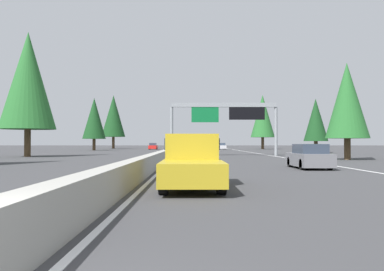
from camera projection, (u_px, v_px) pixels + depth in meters
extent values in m
plane|color=#38383A|center=(178.00, 153.00, 62.94)|extent=(320.00, 320.00, 0.00)
cube|color=#9E9B93|center=(179.00, 148.00, 82.94)|extent=(180.00, 0.56, 0.90)
cube|color=silver|center=(243.00, 151.00, 72.99)|extent=(160.00, 0.16, 0.01)
cube|color=silver|center=(181.00, 151.00, 72.94)|extent=(160.00, 0.16, 0.01)
cylinder|color=gray|center=(172.00, 131.00, 47.66)|extent=(0.36, 0.36, 5.74)
cylinder|color=gray|center=(276.00, 131.00, 47.72)|extent=(0.36, 0.36, 5.74)
cube|color=gray|center=(224.00, 105.00, 47.74)|extent=(0.50, 12.32, 0.50)
cube|color=#0C602D|center=(205.00, 114.00, 47.56)|extent=(0.12, 3.20, 1.90)
cube|color=black|center=(247.00, 113.00, 47.59)|extent=(0.16, 4.20, 1.50)
cube|color=#AD931E|center=(192.00, 170.00, 13.91)|extent=(5.60, 2.00, 0.70)
cube|color=#AD931E|center=(192.00, 146.00, 14.93)|extent=(2.24, 1.84, 0.90)
cube|color=#2D3847|center=(192.00, 144.00, 14.94)|extent=(2.02, 1.92, 0.41)
cylinder|color=black|center=(170.00, 172.00, 15.75)|extent=(0.80, 0.28, 0.80)
cylinder|color=black|center=(214.00, 172.00, 15.76)|extent=(0.80, 0.28, 0.80)
cylinder|color=black|center=(164.00, 181.00, 12.06)|extent=(0.80, 0.28, 0.80)
cylinder|color=black|center=(221.00, 181.00, 12.06)|extent=(0.80, 0.28, 0.80)
cube|color=slate|center=(309.00, 160.00, 24.33)|extent=(4.40, 1.80, 0.76)
cube|color=#2D3847|center=(310.00, 149.00, 24.12)|extent=(2.46, 1.51, 0.56)
cylinder|color=black|center=(290.00, 162.00, 25.73)|extent=(0.64, 0.22, 0.64)
cylinder|color=black|center=(315.00, 162.00, 25.74)|extent=(0.64, 0.22, 0.64)
cylinder|color=black|center=(302.00, 164.00, 22.91)|extent=(0.64, 0.22, 0.64)
cylinder|color=black|center=(330.00, 164.00, 22.92)|extent=(0.64, 0.22, 0.64)
cube|color=#1E4793|center=(190.00, 146.00, 77.76)|extent=(5.00, 1.95, 1.44)
cube|color=#2D3847|center=(190.00, 144.00, 75.46)|extent=(0.08, 1.48, 0.56)
cylinder|color=black|center=(186.00, 149.00, 79.44)|extent=(0.70, 0.24, 0.70)
cylinder|color=black|center=(194.00, 149.00, 79.45)|extent=(0.70, 0.24, 0.70)
cylinder|color=black|center=(186.00, 149.00, 76.04)|extent=(0.70, 0.24, 0.70)
cylinder|color=black|center=(195.00, 149.00, 76.05)|extent=(0.70, 0.24, 0.70)
cube|color=maroon|center=(190.00, 146.00, 110.00)|extent=(4.40, 1.80, 0.76)
cube|color=#2D3847|center=(190.00, 144.00, 109.79)|extent=(2.46, 1.51, 0.56)
cylinder|color=black|center=(188.00, 147.00, 111.40)|extent=(0.64, 0.22, 0.64)
cylinder|color=black|center=(193.00, 147.00, 111.41)|extent=(0.64, 0.22, 0.64)
cylinder|color=black|center=(187.00, 147.00, 108.59)|extent=(0.64, 0.22, 0.64)
cylinder|color=black|center=(193.00, 147.00, 108.59)|extent=(0.64, 0.22, 0.64)
cube|color=silver|center=(222.00, 147.00, 93.62)|extent=(4.40, 1.80, 0.76)
cube|color=#2D3847|center=(222.00, 144.00, 93.41)|extent=(2.46, 1.51, 0.56)
cylinder|color=black|center=(218.00, 148.00, 95.02)|extent=(0.64, 0.22, 0.64)
cylinder|color=black|center=(225.00, 148.00, 95.03)|extent=(0.64, 0.22, 0.64)
cylinder|color=black|center=(219.00, 148.00, 92.21)|extent=(0.64, 0.22, 0.64)
cylinder|color=black|center=(226.00, 148.00, 92.21)|extent=(0.64, 0.22, 0.64)
cube|color=white|center=(189.00, 142.00, 87.80)|extent=(11.50, 2.50, 2.90)
cube|color=#2D3847|center=(189.00, 140.00, 87.81)|extent=(11.04, 2.55, 0.84)
cylinder|color=black|center=(184.00, 147.00, 91.80)|extent=(1.00, 0.30, 1.00)
cylinder|color=black|center=(194.00, 147.00, 91.81)|extent=(1.00, 0.30, 1.00)
cylinder|color=black|center=(183.00, 148.00, 83.75)|extent=(1.00, 0.30, 1.00)
cylinder|color=black|center=(194.00, 148.00, 83.76)|extent=(1.00, 0.30, 1.00)
cube|color=white|center=(201.00, 142.00, 126.11)|extent=(6.12, 2.40, 2.50)
cube|color=slate|center=(201.00, 143.00, 130.36)|extent=(2.38, 2.30, 1.90)
cylinder|color=black|center=(198.00, 146.00, 130.16)|extent=(0.90, 0.28, 0.90)
cylinder|color=black|center=(204.00, 146.00, 130.17)|extent=(0.90, 0.28, 0.90)
cylinder|color=black|center=(198.00, 146.00, 124.38)|extent=(0.90, 0.28, 0.90)
cylinder|color=black|center=(205.00, 146.00, 124.39)|extent=(0.90, 0.28, 0.90)
cube|color=red|center=(153.00, 147.00, 92.10)|extent=(4.40, 1.80, 0.76)
cube|color=#2D3847|center=(153.00, 144.00, 91.89)|extent=(2.46, 1.51, 0.56)
cylinder|color=black|center=(150.00, 148.00, 93.50)|extent=(0.64, 0.22, 0.64)
cylinder|color=black|center=(157.00, 148.00, 93.51)|extent=(0.64, 0.22, 0.64)
cylinder|color=black|center=(149.00, 148.00, 90.68)|extent=(0.64, 0.22, 0.64)
cylinder|color=black|center=(156.00, 148.00, 90.69)|extent=(0.64, 0.22, 0.64)
cylinder|color=#4C3823|center=(347.00, 149.00, 36.59)|extent=(0.57, 0.57, 1.94)
cone|color=#236028|center=(347.00, 100.00, 36.66)|extent=(3.88, 3.88, 6.88)
cylinder|color=#4C3823|center=(316.00, 147.00, 59.80)|extent=(0.55, 0.55, 1.77)
cone|color=#143D19|center=(316.00, 120.00, 59.87)|extent=(3.55, 3.55, 6.29)
cylinder|color=#4C3823|center=(263.00, 143.00, 94.77)|extent=(0.67, 0.67, 2.81)
cone|color=#236028|center=(263.00, 116.00, 94.88)|extent=(5.62, 5.62, 9.96)
cylinder|color=#4C3823|center=(27.00, 143.00, 44.35)|extent=(0.69, 0.69, 3.03)
cone|color=#236028|center=(28.00, 80.00, 44.47)|extent=(6.06, 6.06, 10.74)
cylinder|color=#4C3823|center=(94.00, 145.00, 80.73)|extent=(0.61, 0.61, 2.31)
cone|color=#143D19|center=(94.00, 118.00, 80.83)|extent=(4.62, 4.62, 8.19)
cylinder|color=#4C3823|center=(113.00, 143.00, 105.24)|extent=(0.69, 0.69, 3.06)
cone|color=#143D19|center=(113.00, 116.00, 105.36)|extent=(6.13, 6.13, 10.86)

